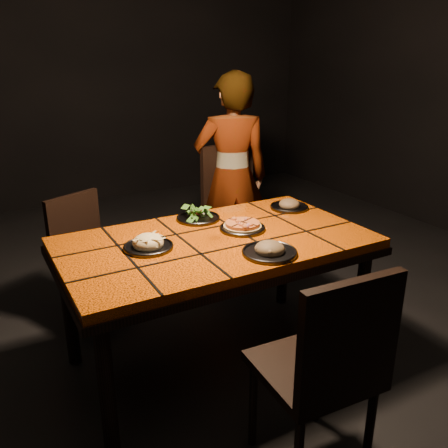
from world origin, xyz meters
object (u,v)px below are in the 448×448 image
chair_near (328,364)px  chair_far_right (236,203)px  dining_table (216,252)px  diner (232,177)px  chair_far_left (86,252)px  plate_pizza (242,227)px  plate_pasta (148,244)px

chair_near → chair_far_right: (0.67, 1.85, 0.04)m
dining_table → diner: size_ratio=1.04×
chair_far_left → chair_far_right: 1.20m
dining_table → chair_far_left: chair_far_left is taller
plate_pizza → plate_pasta: (-0.55, -0.00, 0.00)m
chair_near → plate_pasta: chair_near is taller
chair_far_left → plate_pasta: size_ratio=3.37×
plate_pasta → dining_table: bearing=-6.3°
chair_far_right → dining_table: bearing=-130.4°
chair_near → plate_pizza: chair_near is taller
dining_table → chair_far_left: bearing=123.0°
chair_far_left → plate_pizza: chair_far_left is taller
diner → plate_pizza: (-0.47, -0.94, -0.01)m
dining_table → chair_near: (0.00, -0.90, -0.13)m
chair_far_right → chair_near: bearing=-114.8°
diner → chair_far_right: bearing=130.2°
plate_pasta → plate_pizza: bearing=0.1°
chair_far_left → chair_far_right: size_ratio=0.83×
plate_pizza → chair_far_left: bearing=133.1°
chair_far_left → plate_pasta: 0.82m
chair_far_left → plate_pizza: 1.06m
diner → chair_far_left: bearing=28.9°
dining_table → plate_pasta: 0.37m
chair_far_right → diner: size_ratio=0.66×
dining_table → chair_near: 0.91m
chair_far_right → diner: diner is taller
plate_pizza → dining_table: bearing=-168.0°
dining_table → diner: 1.19m
dining_table → chair_far_right: chair_far_right is taller
chair_near → chair_far_left: (-0.52, 1.69, -0.06)m
chair_far_right → plate_pizza: chair_far_right is taller
dining_table → plate_pizza: size_ratio=5.87×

